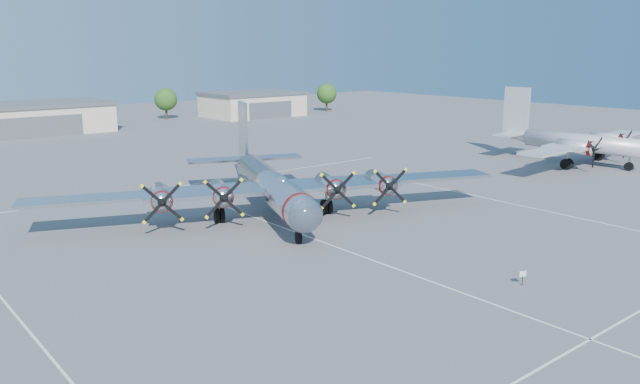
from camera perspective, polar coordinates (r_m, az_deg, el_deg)
ground at (r=48.69m, az=-0.11°, el=-4.48°), size 260.00×260.00×0.00m
parking_lines at (r=47.41m, az=1.23°, el=-4.96°), size 60.00×50.08×0.01m
hangar_center at (r=122.11m, az=-25.44°, el=6.09°), size 28.60×14.60×5.40m
hangar_east at (r=141.57m, az=-6.18°, el=8.02°), size 20.60×14.60×5.40m
tree_east at (r=137.86m, az=-13.92°, el=8.22°), size 4.80×4.80×6.64m
tree_far_east at (r=151.81m, az=0.61°, el=8.98°), size 4.80×4.80×6.64m
main_bomber_b29 at (r=57.01m, az=-4.62°, el=-1.93°), size 48.82×41.55×9.13m
twin_engine_east at (r=88.01m, az=22.16°, el=2.42°), size 31.63×23.86×9.53m
info_placard at (r=41.55m, az=18.05°, el=-7.27°), size 0.47×0.22×0.94m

